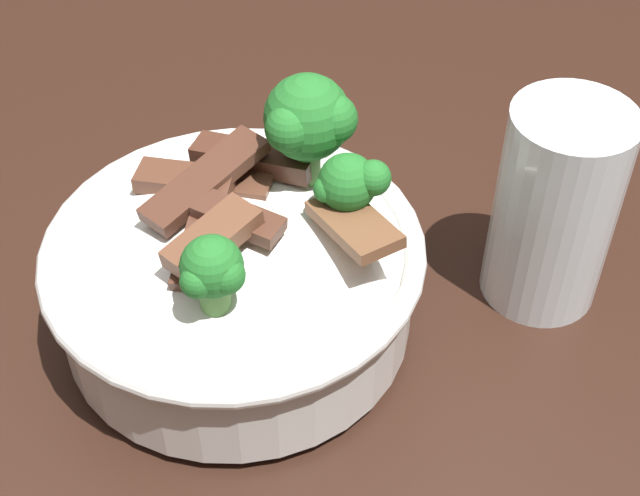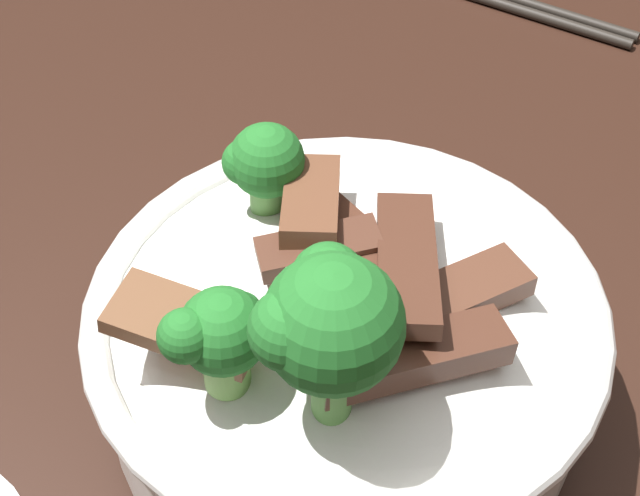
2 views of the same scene
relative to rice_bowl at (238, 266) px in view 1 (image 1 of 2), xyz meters
The scene contains 3 objects.
dining_table 0.24m from the rice_bowl, 37.87° to the right, with size 1.30×0.80×0.79m.
rice_bowl is the anchor object (origin of this frame).
drinking_glass 0.18m from the rice_bowl, 152.16° to the left, with size 0.07×0.07×0.13m.
Camera 1 is at (0.08, 0.39, 1.20)m, focal length 51.23 mm.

